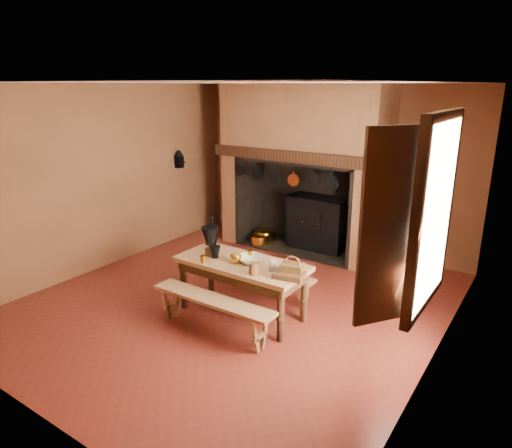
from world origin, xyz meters
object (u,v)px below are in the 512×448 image
at_px(iron_range, 318,222).
at_px(work_table, 242,270).
at_px(coffee_grinder, 211,251).
at_px(wicker_basket, 292,269).
at_px(mixing_bowl, 250,259).
at_px(bench_front, 213,307).

distance_m(iron_range, work_table, 2.71).
height_order(iron_range, coffee_grinder, iron_range).
relative_size(work_table, wicker_basket, 5.79).
bearing_deg(work_table, coffee_grinder, -172.95).
distance_m(iron_range, coffee_grinder, 2.77).
xyz_separation_m(work_table, wicker_basket, (0.72, -0.02, 0.19)).
distance_m(mixing_bowl, wicker_basket, 0.63).
xyz_separation_m(iron_range, mixing_bowl, (0.40, -2.66, 0.27)).
distance_m(bench_front, coffee_grinder, 0.81).
bearing_deg(bench_front, mixing_bowl, 81.27).
xyz_separation_m(bench_front, wicker_basket, (0.72, 0.55, 0.45)).
height_order(coffee_grinder, wicker_basket, wicker_basket).
height_order(iron_range, mixing_bowl, iron_range).
bearing_deg(bench_front, wicker_basket, 37.17).
xyz_separation_m(iron_range, work_table, (0.30, -2.69, 0.11)).
distance_m(work_table, bench_front, 0.63).
xyz_separation_m(work_table, bench_front, (0.00, -0.57, -0.26)).
distance_m(coffee_grinder, wicker_basket, 1.16).
bearing_deg(mixing_bowl, bench_front, -98.73).
height_order(work_table, mixing_bowl, mixing_bowl).
height_order(coffee_grinder, mixing_bowl, coffee_grinder).
bearing_deg(wicker_basket, work_table, 166.01).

